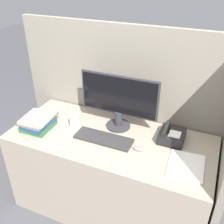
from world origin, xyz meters
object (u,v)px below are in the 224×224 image
(keyboard, at_px, (103,139))
(coffee_cup, at_px, (75,121))
(desk_telephone, at_px, (171,135))
(monitor, at_px, (119,101))
(book_stack, at_px, (38,122))
(mouse, at_px, (138,149))

(keyboard, relative_size, coffee_cup, 4.07)
(keyboard, distance_m, desk_telephone, 0.51)
(monitor, height_order, coffee_cup, monitor)
(book_stack, height_order, desk_telephone, desk_telephone)
(keyboard, relative_size, desk_telephone, 2.22)
(monitor, height_order, keyboard, monitor)
(mouse, bearing_deg, coffee_cup, 171.42)
(monitor, xyz_separation_m, keyboard, (-0.03, -0.21, -0.22))
(mouse, bearing_deg, book_stack, -176.46)
(coffee_cup, relative_size, desk_telephone, 0.54)
(monitor, distance_m, book_stack, 0.67)
(monitor, xyz_separation_m, coffee_cup, (-0.32, -0.14, -0.18))
(keyboard, height_order, book_stack, book_stack)
(book_stack, bearing_deg, monitor, 25.75)
(keyboard, bearing_deg, mouse, -2.89)
(monitor, relative_size, keyboard, 1.41)
(monitor, height_order, book_stack, monitor)
(monitor, distance_m, coffee_cup, 0.40)
(monitor, bearing_deg, desk_telephone, -2.41)
(mouse, relative_size, desk_telephone, 0.37)
(mouse, relative_size, coffee_cup, 0.68)
(coffee_cup, bearing_deg, monitor, 23.79)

